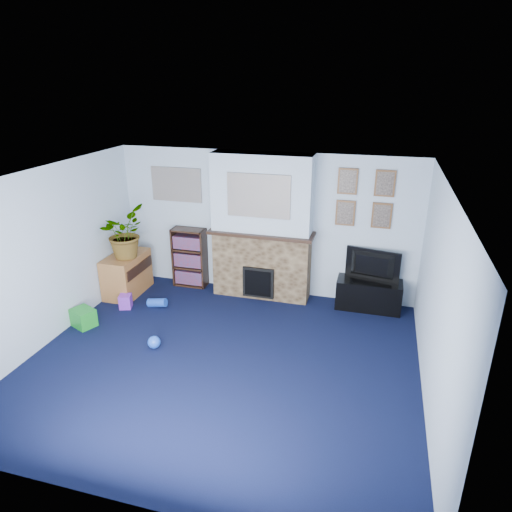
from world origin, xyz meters
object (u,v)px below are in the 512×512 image
(tv_stand, at_px, (368,295))
(television, at_px, (371,266))
(sideboard, at_px, (127,274))
(bookshelf, at_px, (190,259))

(tv_stand, xyz_separation_m, television, (0.00, 0.02, 0.50))
(television, height_order, sideboard, television)
(tv_stand, bearing_deg, bookshelf, 178.58)
(tv_stand, relative_size, bookshelf, 0.96)
(tv_stand, bearing_deg, sideboard, -172.71)
(bookshelf, bearing_deg, tv_stand, -1.42)
(tv_stand, distance_m, bookshelf, 3.11)
(television, distance_m, sideboard, 4.07)
(tv_stand, relative_size, sideboard, 1.14)
(bookshelf, bearing_deg, sideboard, -147.28)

